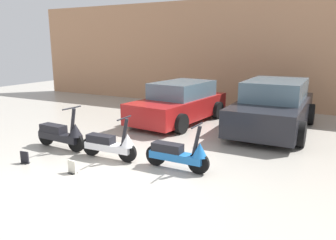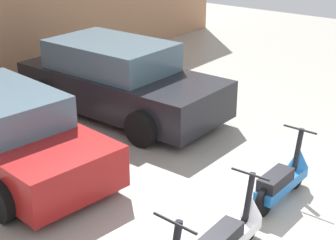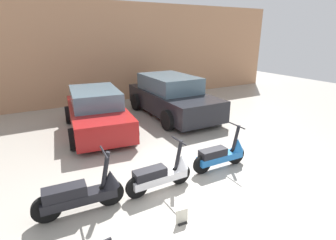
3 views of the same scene
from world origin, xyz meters
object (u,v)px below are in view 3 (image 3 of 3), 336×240
Objects in this scene: scooter_front_left at (83,193)px; scooter_front_right at (162,174)px; scooter_front_center at (222,154)px; car_rear_left at (97,111)px; car_rear_center at (172,97)px; placard_near_right_scooter at (182,217)px.

scooter_front_right is (1.48, -0.05, -0.03)m from scooter_front_left.
scooter_front_left is 3.06m from scooter_front_center.
scooter_front_center is 0.36× the size of car_rear_left.
car_rear_center is (1.06, 4.10, 0.34)m from scooter_front_center.
car_rear_left is 4.94m from placard_near_right_scooter.
scooter_front_center is (3.06, 0.06, -0.03)m from scooter_front_left.
scooter_front_right is at bearing 1.53° from scooter_front_left.
car_rear_left reaches higher than scooter_front_right.
scooter_front_left is at bearing 176.76° from scooter_front_right.
car_rear_left reaches higher than scooter_front_left.
scooter_front_right is at bearing 79.81° from placard_near_right_scooter.
scooter_front_center is at bearing 2.80° from scooter_front_right.
scooter_front_right is 3.93m from car_rear_left.
car_rear_left is at bearing 91.93° from scooter_front_right.
placard_near_right_scooter is (-0.18, -1.00, -0.23)m from scooter_front_right.
scooter_front_right is 0.35× the size of car_rear_left.
car_rear_left is (1.27, 3.86, 0.24)m from scooter_front_left.
scooter_front_center is 4.22m from car_rear_left.
scooter_front_center is at bearing 4.67° from scooter_front_left.
car_rear_left is at bearing 90.34° from placard_near_right_scooter.
scooter_front_left reaches higher than placard_near_right_scooter.
car_rear_center reaches higher than scooter_front_left.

